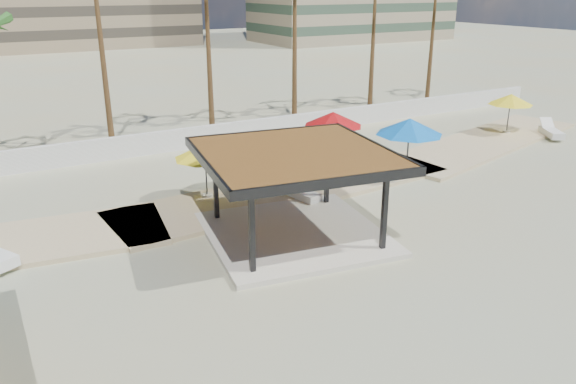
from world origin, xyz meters
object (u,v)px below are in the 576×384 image
at_px(pavilion_central, 295,186).
at_px(lounger_d, 551,132).
at_px(lounger_c, 342,170).
at_px(umbrella_c, 333,119).
at_px(lounger_b, 301,193).

bearing_deg(pavilion_central, lounger_d, 21.27).
height_order(pavilion_central, lounger_c, pavilion_central).
relative_size(umbrella_c, lounger_d, 1.55).
distance_m(umbrella_c, lounger_b, 5.50).
bearing_deg(lounger_c, lounger_d, -88.06).
height_order(pavilion_central, lounger_d, pavilion_central).
relative_size(umbrella_c, lounger_c, 1.71).
distance_m(umbrella_c, lounger_c, 2.70).
relative_size(pavilion_central, lounger_c, 3.46).
xyz_separation_m(pavilion_central, lounger_c, (5.40, 4.66, -1.58)).
bearing_deg(umbrella_c, pavilion_central, -133.09).
xyz_separation_m(pavilion_central, lounger_b, (2.07, 2.94, -1.59)).
bearing_deg(lounger_b, lounger_d, -94.51).
height_order(umbrella_c, lounger_b, umbrella_c).
bearing_deg(lounger_c, lounger_b, 120.06).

